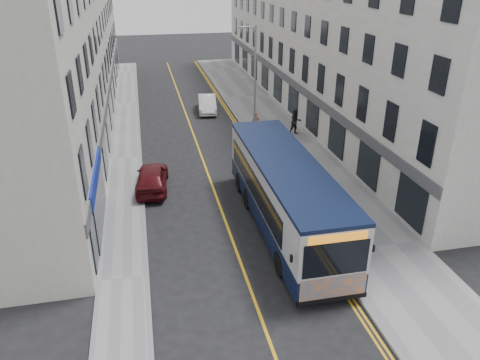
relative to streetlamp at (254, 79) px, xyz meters
name	(u,v)px	position (x,y,z in m)	size (l,w,h in m)	color
ground	(236,250)	(-4.17, -14.00, -4.38)	(140.00, 140.00, 0.00)	black
pavement_east	(288,145)	(2.08, -2.00, -4.32)	(4.50, 64.00, 0.12)	gray
pavement_west	(125,158)	(-9.17, -2.00, -4.32)	(2.00, 64.00, 0.12)	gray
kerb_east	(257,148)	(-0.17, -2.00, -4.32)	(0.18, 64.00, 0.13)	slate
kerb_west	(140,157)	(-8.17, -2.00, -4.32)	(0.18, 64.00, 0.13)	slate
road_centre_line	(200,153)	(-4.17, -2.00, -4.38)	(0.12, 64.00, 0.01)	orange
road_dbl_yellow_inner	(251,149)	(-0.62, -2.00, -4.38)	(0.10, 64.00, 0.01)	orange
road_dbl_yellow_outer	(254,149)	(-0.42, -2.00, -4.38)	(0.10, 64.00, 0.01)	orange
terrace_east	(319,31)	(7.33, 7.00, 2.12)	(6.00, 46.00, 13.00)	silver
terrace_west	(63,39)	(-13.17, 7.00, 2.12)	(6.00, 46.00, 13.00)	beige
streetlamp	(254,79)	(0.00, 0.00, 0.00)	(1.32, 0.18, 8.00)	gray
city_bus	(285,192)	(-1.48, -12.57, -2.46)	(2.82, 12.13, 3.52)	black
bicycle	(327,208)	(0.90, -12.10, -3.81)	(0.60, 1.73, 0.91)	black
pedestrian_near	(256,124)	(0.32, 0.58, -3.42)	(0.61, 0.40, 1.68)	#945F43
pedestrian_far	(296,122)	(3.25, 0.08, -3.33)	(0.91, 0.71, 1.87)	black
car_white	(207,104)	(-2.27, 7.50, -3.69)	(1.46, 4.20, 1.38)	silver
car_maroon	(152,177)	(-7.57, -6.90, -3.65)	(1.73, 4.29, 1.46)	#4B0C10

